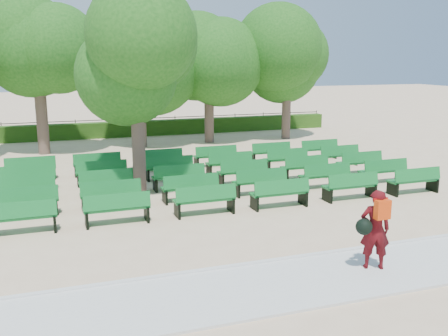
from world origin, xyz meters
name	(u,v)px	position (x,y,z in m)	size (l,w,h in m)	color
ground	(190,195)	(0.00, 0.00, 0.00)	(120.00, 120.00, 0.00)	#D4B38C
paving	(285,285)	(0.00, -7.40, 0.03)	(30.00, 2.20, 0.06)	silver
curb	(262,263)	(0.00, -6.25, 0.05)	(30.00, 0.12, 0.10)	silver
hedge	(128,129)	(0.00, 14.00, 0.45)	(26.00, 0.70, 0.90)	#295114
fence	(127,135)	(0.00, 14.40, 0.00)	(26.00, 0.10, 1.02)	black
tree_line	(140,147)	(0.00, 10.00, 0.00)	(21.80, 6.80, 7.04)	#235F19
bench_array	(211,183)	(1.07, 0.97, 0.10)	(1.86, 0.63, 1.16)	#13702B
tree_among	(136,64)	(-1.58, 0.71, 4.40)	(4.40, 4.40, 6.40)	brown
person	(374,228)	(2.16, -7.33, 0.98)	(0.89, 0.64, 1.78)	#4A0A0E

